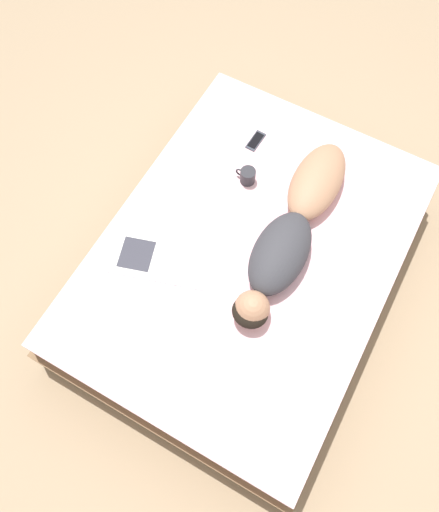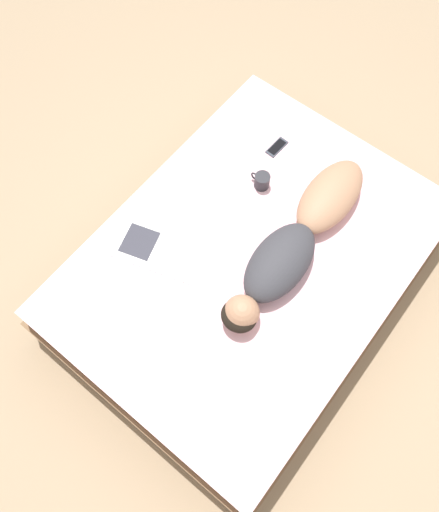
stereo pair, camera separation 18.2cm
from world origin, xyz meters
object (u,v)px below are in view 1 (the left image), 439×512
(coffee_mug, at_px, (247,176))
(cell_phone, at_px, (256,141))
(person, at_px, (292,231))
(open_magazine, at_px, (160,259))

(coffee_mug, distance_m, cell_phone, 0.29)
(coffee_mug, height_order, cell_phone, coffee_mug)
(person, distance_m, cell_phone, 0.69)
(person, distance_m, open_magazine, 0.74)
(cell_phone, bearing_deg, coffee_mug, 109.83)
(person, relative_size, cell_phone, 8.18)
(open_magazine, bearing_deg, cell_phone, -113.29)
(open_magazine, height_order, cell_phone, same)
(coffee_mug, bearing_deg, person, 150.23)
(cell_phone, bearing_deg, person, 136.11)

